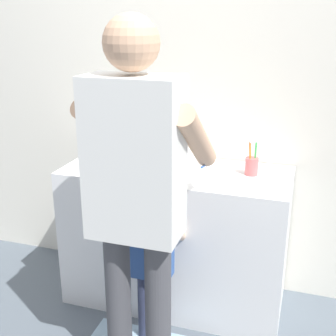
% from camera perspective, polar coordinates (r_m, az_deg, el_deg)
% --- Properties ---
extents(ground_plane, '(14.00, 14.00, 0.00)m').
position_cam_1_polar(ground_plane, '(2.65, -1.06, -19.58)').
color(ground_plane, slate).
extents(back_wall, '(4.40, 0.08, 2.70)m').
position_cam_1_polar(back_wall, '(2.68, 3.17, 12.55)').
color(back_wall, silver).
rests_on(back_wall, ground).
extents(vanity_cabinet, '(1.26, 0.54, 0.83)m').
position_cam_1_polar(vanity_cabinet, '(2.66, 1.00, -8.70)').
color(vanity_cabinet, white).
rests_on(vanity_cabinet, ground).
extents(sink_basin, '(0.36, 0.36, 0.11)m').
position_cam_1_polar(sink_basin, '(2.46, 0.93, 0.86)').
color(sink_basin, silver).
rests_on(sink_basin, vanity_cabinet).
extents(faucet, '(0.18, 0.14, 0.18)m').
position_cam_1_polar(faucet, '(2.65, 2.31, 2.76)').
color(faucet, '#B7BABF').
rests_on(faucet, vanity_cabinet).
extents(toothbrush_cup, '(0.07, 0.07, 0.21)m').
position_cam_1_polar(toothbrush_cup, '(2.44, 10.63, 0.36)').
color(toothbrush_cup, '#D86666').
rests_on(toothbrush_cup, vanity_cabinet).
extents(child_toddler, '(0.27, 0.27, 0.87)m').
position_cam_1_polar(child_toddler, '(2.27, -1.98, -10.80)').
color(child_toddler, '#2D334C').
rests_on(child_toddler, ground).
extents(adult_parent, '(0.51, 0.54, 1.66)m').
position_cam_1_polar(adult_parent, '(1.84, -4.05, -1.80)').
color(adult_parent, '#47474C').
rests_on(adult_parent, ground).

